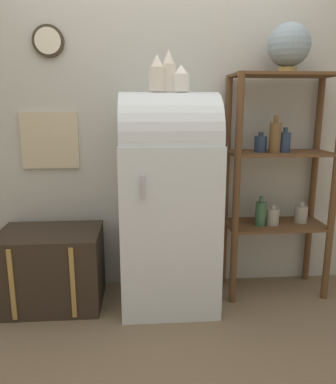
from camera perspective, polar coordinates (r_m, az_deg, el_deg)
The scene contains 9 objects.
ground_plane at distance 2.70m, azimuth 0.49°, elevation -18.53°, with size 12.00×12.00×0.00m, color #7A664C.
wall_back at distance 2.88m, azimuth -0.53°, elevation 11.74°, with size 7.00×0.09×2.70m.
refrigerator at distance 2.62m, azimuth 0.09°, elevation -0.90°, with size 0.66×0.65×1.50m.
suitcase_trunk at distance 2.87m, azimuth -17.35°, elevation -10.98°, with size 0.71×0.51×0.55m.
shelf_unit at distance 2.86m, azimuth 16.44°, elevation 2.85°, with size 0.75×0.37×1.63m.
globe at distance 2.86m, azimuth 17.96°, elevation 20.46°, with size 0.29×0.29×0.33m.
vase_left at distance 2.54m, azimuth -1.70°, elevation 17.48°, with size 0.11×0.11×0.24m.
vase_center at distance 2.56m, azimuth 0.00°, elevation 17.79°, with size 0.09×0.09×0.27m.
vase_right at distance 2.55m, azimuth 1.97°, elevation 16.80°, with size 0.11×0.11×0.17m.
Camera 1 is at (-0.19, -2.30, 1.41)m, focal length 35.00 mm.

